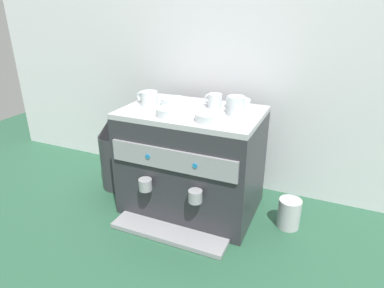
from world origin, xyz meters
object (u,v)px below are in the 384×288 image
at_px(ceramic_bowl_3, 238,103).
at_px(espresso_machine, 192,161).
at_px(coffee_grinder, 115,152).
at_px(ceramic_cup_1, 214,101).
at_px(ceramic_cup_0, 149,98).
at_px(ceramic_bowl_0, 169,112).
at_px(ceramic_bowl_1, 173,102).
at_px(ceramic_cup_2, 235,105).
at_px(milk_pitcher, 289,213).
at_px(ceramic_bowl_2, 210,117).

bearing_deg(ceramic_bowl_3, espresso_machine, -144.47).
height_order(espresso_machine, coffee_grinder, espresso_machine).
xyz_separation_m(ceramic_cup_1, coffee_grinder, (-0.52, -0.05, -0.32)).
relative_size(ceramic_cup_0, ceramic_bowl_0, 1.08).
relative_size(ceramic_cup_0, ceramic_cup_1, 1.21).
bearing_deg(ceramic_bowl_1, ceramic_cup_0, -156.68).
bearing_deg(espresso_machine, coffee_grinder, 177.78).
relative_size(ceramic_bowl_1, ceramic_bowl_3, 1.04).
bearing_deg(espresso_machine, ceramic_bowl_1, 158.74).
relative_size(ceramic_cup_2, ceramic_bowl_3, 0.95).
xyz_separation_m(coffee_grinder, milk_pitcher, (0.90, 0.01, -0.13)).
bearing_deg(ceramic_bowl_1, ceramic_cup_2, -5.21).
bearing_deg(ceramic_cup_1, ceramic_cup_2, -25.74).
xyz_separation_m(espresso_machine, ceramic_cup_0, (-0.21, -0.00, 0.28)).
bearing_deg(ceramic_bowl_0, ceramic_bowl_1, 109.94).
xyz_separation_m(espresso_machine, ceramic_bowl_2, (0.12, -0.10, 0.26)).
bearing_deg(espresso_machine, ceramic_cup_0, -179.72).
distance_m(ceramic_bowl_1, coffee_grinder, 0.45).
distance_m(coffee_grinder, milk_pitcher, 0.91).
distance_m(ceramic_bowl_0, ceramic_bowl_1, 0.16).
relative_size(ceramic_cup_1, ceramic_bowl_1, 0.83).
bearing_deg(milk_pitcher, ceramic_bowl_3, 160.85).
height_order(ceramic_bowl_0, milk_pitcher, ceramic_bowl_0).
xyz_separation_m(espresso_machine, ceramic_bowl_3, (0.17, 0.12, 0.26)).
bearing_deg(ceramic_bowl_0, ceramic_bowl_2, 2.42).
height_order(ceramic_cup_2, ceramic_bowl_2, ceramic_cup_2).
bearing_deg(ceramic_bowl_2, espresso_machine, 140.39).
distance_m(ceramic_cup_0, ceramic_bowl_2, 0.35).
bearing_deg(coffee_grinder, ceramic_cup_0, -4.49).
relative_size(ceramic_bowl_3, coffee_grinder, 0.27).
bearing_deg(ceramic_cup_1, milk_pitcher, -6.97).
height_order(ceramic_bowl_1, ceramic_bowl_3, ceramic_bowl_3).
distance_m(ceramic_bowl_3, milk_pitcher, 0.53).
relative_size(espresso_machine, ceramic_bowl_2, 5.07).
height_order(ceramic_bowl_1, coffee_grinder, ceramic_bowl_1).
bearing_deg(ceramic_cup_0, ceramic_cup_1, 13.69).
xyz_separation_m(ceramic_cup_1, ceramic_bowl_2, (0.05, -0.17, -0.02)).
bearing_deg(ceramic_bowl_2, milk_pitcher, 20.92).
xyz_separation_m(ceramic_bowl_0, ceramic_bowl_3, (0.23, 0.23, 0.00)).
distance_m(ceramic_cup_1, ceramic_bowl_2, 0.18).
xyz_separation_m(espresso_machine, coffee_grinder, (-0.44, 0.02, -0.04)).
bearing_deg(ceramic_cup_0, ceramic_bowl_0, -34.78).
xyz_separation_m(ceramic_cup_2, ceramic_bowl_1, (-0.30, 0.03, -0.02)).
bearing_deg(milk_pitcher, ceramic_bowl_1, 178.03).
bearing_deg(ceramic_cup_0, ceramic_bowl_3, 17.81).
bearing_deg(ceramic_bowl_0, espresso_machine, 63.68).
height_order(ceramic_cup_2, milk_pitcher, ceramic_cup_2).
height_order(ceramic_cup_2, ceramic_bowl_1, ceramic_cup_2).
bearing_deg(ceramic_cup_1, coffee_grinder, -174.27).
bearing_deg(ceramic_cup_2, ceramic_bowl_2, -118.87).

